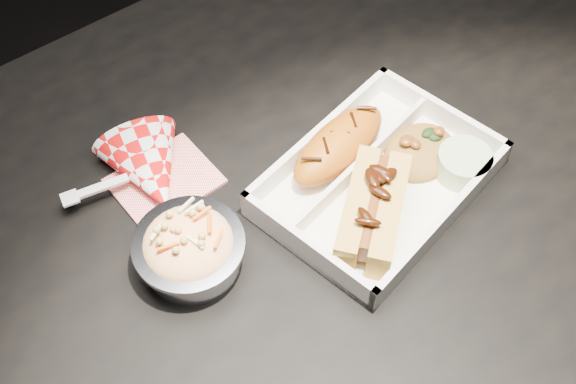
{
  "coord_description": "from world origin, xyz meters",
  "views": [
    {
      "loc": [
        -0.31,
        -0.35,
        1.4
      ],
      "look_at": [
        -0.04,
        -0.01,
        0.81
      ],
      "focal_mm": 45.0,
      "sensor_mm": 36.0,
      "label": 1
    }
  ],
  "objects_px": {
    "dining_table": "(309,238)",
    "food_tray": "(377,182)",
    "foil_coleslaw_cup": "(189,248)",
    "napkin_fork": "(151,172)",
    "hotdog": "(373,209)",
    "fried_pastry": "(339,145)"
  },
  "relations": [
    {
      "from": "foil_coleslaw_cup",
      "to": "hotdog",
      "type": "bearing_deg",
      "value": -24.37
    },
    {
      "from": "hotdog",
      "to": "foil_coleslaw_cup",
      "type": "bearing_deg",
      "value": 117.9
    },
    {
      "from": "dining_table",
      "to": "foil_coleslaw_cup",
      "type": "relative_size",
      "value": 10.53
    },
    {
      "from": "foil_coleslaw_cup",
      "to": "napkin_fork",
      "type": "relative_size",
      "value": 0.69
    },
    {
      "from": "foil_coleslaw_cup",
      "to": "napkin_fork",
      "type": "height_order",
      "value": "napkin_fork"
    },
    {
      "from": "hotdog",
      "to": "napkin_fork",
      "type": "height_order",
      "value": "napkin_fork"
    },
    {
      "from": "napkin_fork",
      "to": "hotdog",
      "type": "bearing_deg",
      "value": -39.76
    },
    {
      "from": "food_tray",
      "to": "foil_coleslaw_cup",
      "type": "distance_m",
      "value": 0.22
    },
    {
      "from": "dining_table",
      "to": "fried_pastry",
      "type": "bearing_deg",
      "value": 18.38
    },
    {
      "from": "food_tray",
      "to": "dining_table",
      "type": "bearing_deg",
      "value": 139.29
    },
    {
      "from": "dining_table",
      "to": "food_tray",
      "type": "bearing_deg",
      "value": -29.89
    },
    {
      "from": "dining_table",
      "to": "napkin_fork",
      "type": "relative_size",
      "value": 7.3
    },
    {
      "from": "foil_coleslaw_cup",
      "to": "food_tray",
      "type": "bearing_deg",
      "value": -11.82
    },
    {
      "from": "food_tray",
      "to": "hotdog",
      "type": "xyz_separation_m",
      "value": [
        -0.04,
        -0.03,
        0.02
      ]
    },
    {
      "from": "dining_table",
      "to": "napkin_fork",
      "type": "distance_m",
      "value": 0.21
    },
    {
      "from": "foil_coleslaw_cup",
      "to": "napkin_fork",
      "type": "xyz_separation_m",
      "value": [
        0.02,
        0.12,
        -0.01
      ]
    },
    {
      "from": "napkin_fork",
      "to": "dining_table",
      "type": "bearing_deg",
      "value": -31.9
    },
    {
      "from": "fried_pastry",
      "to": "foil_coleslaw_cup",
      "type": "xyz_separation_m",
      "value": [
        -0.2,
        -0.01,
        -0.0
      ]
    },
    {
      "from": "foil_coleslaw_cup",
      "to": "napkin_fork",
      "type": "bearing_deg",
      "value": 78.44
    },
    {
      "from": "food_tray",
      "to": "hotdog",
      "type": "distance_m",
      "value": 0.06
    },
    {
      "from": "dining_table",
      "to": "fried_pastry",
      "type": "relative_size",
      "value": 8.53
    },
    {
      "from": "dining_table",
      "to": "foil_coleslaw_cup",
      "type": "distance_m",
      "value": 0.19
    }
  ]
}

